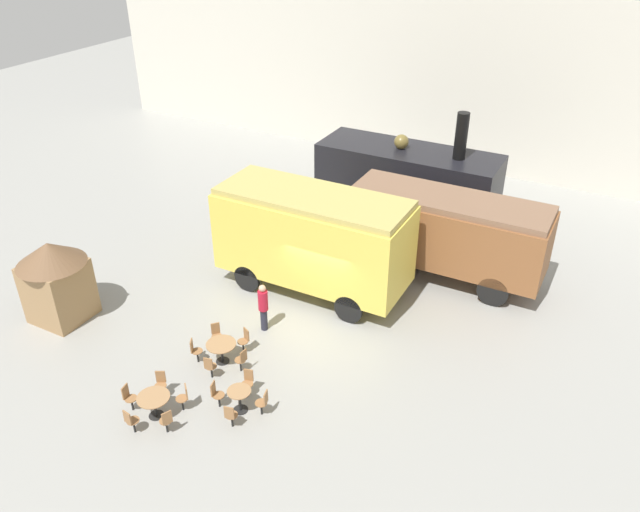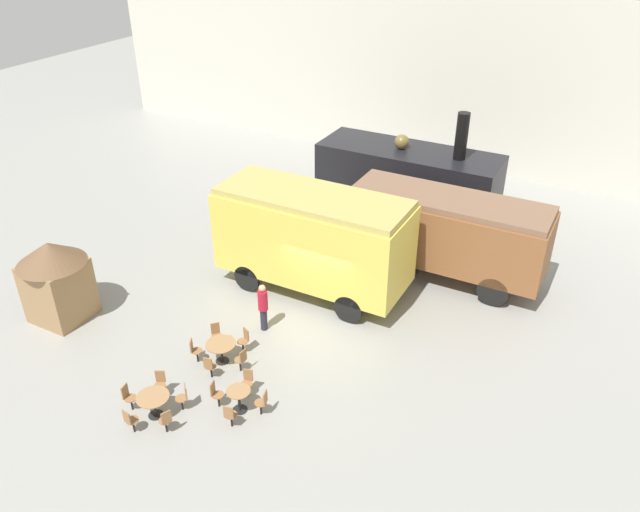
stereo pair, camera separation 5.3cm
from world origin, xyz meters
TOP-DOWN VIEW (x-y plane):
  - ground_plane at (0.00, 0.00)m, footprint 80.00×80.00m
  - backdrop_wall at (0.00, 15.35)m, footprint 44.00×0.15m
  - steam_locomotive at (0.05, 8.27)m, footprint 7.98×2.73m
  - passenger_coach_wooden at (3.12, 4.38)m, footprint 7.50×2.48m
  - passenger_coach_vintage at (-0.92, 1.17)m, footprint 7.05×2.79m
  - cafe_table_near at (-1.45, -3.99)m, footprint 0.97×0.97m
  - cafe_table_mid at (-1.74, -6.86)m, footprint 0.95×0.95m
  - cafe_table_far at (0.29, -5.53)m, footprint 0.70×0.70m
  - cafe_chair_0 at (-0.60, -4.09)m, footprint 0.37×0.36m
  - cafe_chair_1 at (-1.09, -3.21)m, footprint 0.38×0.40m
  - cafe_chair_2 at (-2.08, -3.41)m, footprint 0.40×0.40m
  - cafe_chair_3 at (-2.20, -4.40)m, footprint 0.40×0.39m
  - cafe_chair_4 at (-1.29, -4.83)m, footprint 0.36×0.38m
  - cafe_chair_5 at (-1.86, -7.69)m, footprint 0.36×0.37m
  - cafe_chair_6 at (-0.98, -7.23)m, footprint 0.40×0.39m
  - cafe_chair_7 at (-1.15, -6.25)m, footprint 0.40×0.40m
  - cafe_chair_8 at (-2.13, -6.11)m, footprint 0.39×0.40m
  - cafe_chair_9 at (-2.57, -7.00)m, footprint 0.38×0.36m
  - cafe_chair_10 at (1.00, -5.36)m, footprint 0.38×0.36m
  - cafe_chair_11 at (0.12, -4.83)m, footprint 0.36×0.38m
  - cafe_chair_12 at (-0.41, -5.71)m, footprint 0.38×0.36m
  - cafe_chair_13 at (0.47, -6.24)m, footprint 0.36×0.38m
  - visitor_person at (-1.18, -1.90)m, footprint 0.34×0.34m
  - ticket_kiosk at (-7.86, -4.61)m, footprint 2.34×2.34m

SIDE VIEW (x-z plane):
  - ground_plane at x=0.00m, z-range 0.00..0.00m
  - cafe_chair_0 at x=-0.60m, z-range 0.07..0.94m
  - cafe_chair_1 at x=-1.09m, z-range 0.07..0.94m
  - cafe_chair_2 at x=-2.08m, z-range 0.07..0.94m
  - cafe_chair_3 at x=-2.20m, z-range 0.07..0.94m
  - cafe_chair_4 at x=-1.29m, z-range 0.07..0.94m
  - cafe_chair_5 at x=-1.86m, z-range 0.07..0.94m
  - cafe_chair_6 at x=-0.98m, z-range 0.07..0.94m
  - cafe_chair_7 at x=-1.15m, z-range 0.07..0.94m
  - cafe_chair_8 at x=-2.13m, z-range 0.07..0.94m
  - cafe_chair_9 at x=-2.57m, z-range 0.07..0.94m
  - cafe_chair_10 at x=1.00m, z-range 0.07..0.94m
  - cafe_chair_11 at x=0.12m, z-range 0.07..0.94m
  - cafe_chair_12 at x=-0.41m, z-range 0.07..0.94m
  - cafe_chair_13 at x=0.47m, z-range 0.07..0.94m
  - cafe_table_far at x=0.29m, z-range 0.17..0.92m
  - cafe_table_near at x=-1.45m, z-range 0.23..0.94m
  - cafe_table_mid at x=-1.74m, z-range 0.23..0.95m
  - visitor_person at x=-1.18m, z-range 0.09..1.89m
  - ticket_kiosk at x=-7.86m, z-range 0.17..3.17m
  - passenger_coach_wooden at x=3.12m, z-range 0.34..3.69m
  - steam_locomotive at x=0.05m, z-range -0.56..4.76m
  - passenger_coach_vintage at x=-0.92m, z-range 0.32..4.23m
  - backdrop_wall at x=0.00m, z-range 0.00..9.00m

